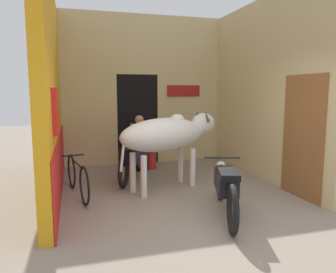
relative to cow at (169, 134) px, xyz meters
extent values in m
plane|color=gray|center=(0.03, -1.93, -1.02)|extent=(30.00, 30.00, 0.00)
cube|color=orange|center=(-2.06, 0.18, 0.82)|extent=(0.18, 4.22, 3.69)
cube|color=red|center=(-1.96, 0.18, -0.51)|extent=(0.03, 4.22, 1.03)
cube|color=red|center=(-1.94, -1.00, 0.53)|extent=(0.08, 0.56, 0.64)
cube|color=#D1BC84|center=(0.03, 2.38, 1.94)|extent=(4.01, 0.18, 1.45)
cube|color=#D1BC84|center=(-1.31, 2.38, 0.10)|extent=(1.32, 0.18, 2.23)
cube|color=#D1BC84|center=(1.20, 2.38, 0.10)|extent=(1.66, 0.18, 2.23)
cube|color=black|center=(-0.14, 2.74, 0.10)|extent=(1.03, 0.90, 2.23)
cube|color=maroon|center=(1.06, 2.27, 0.81)|extent=(0.88, 0.03, 0.28)
cube|color=#D1BC84|center=(2.12, 0.18, 0.82)|extent=(0.18, 4.22, 3.69)
cube|color=brown|center=(2.02, -1.17, 0.03)|extent=(0.05, 1.00, 2.10)
ellipsoid|color=silver|center=(-0.12, -0.05, 0.01)|extent=(1.94, 1.28, 0.62)
ellipsoid|color=silver|center=(0.18, 0.07, 0.26)|extent=(0.37, 0.35, 0.23)
cylinder|color=silver|center=(0.67, 0.27, 0.05)|extent=(0.49, 0.42, 0.41)
ellipsoid|color=silver|center=(0.82, 0.33, 0.15)|extent=(0.66, 0.54, 0.42)
cylinder|color=silver|center=(-0.92, -0.37, -0.22)|extent=(0.14, 0.09, 0.66)
cylinder|color=silver|center=(0.34, 0.33, -0.66)|extent=(0.11, 0.11, 0.73)
cylinder|color=silver|center=(0.48, 0.00, -0.66)|extent=(0.11, 0.11, 0.73)
cylinder|color=silver|center=(-0.71, -0.09, -0.66)|extent=(0.11, 0.11, 0.73)
cylinder|color=silver|center=(-0.58, -0.42, -0.66)|extent=(0.11, 0.11, 0.73)
cone|color=#473D33|center=(0.72, 0.45, 0.31)|extent=(0.12, 0.18, 0.24)
cone|color=#473D33|center=(0.83, 0.17, 0.31)|extent=(0.12, 0.18, 0.24)
torus|color=black|center=(0.20, -2.19, -0.70)|extent=(0.29, 0.64, 0.65)
torus|color=black|center=(0.64, -0.89, -0.70)|extent=(0.29, 0.64, 0.65)
cube|color=black|center=(0.42, -1.54, -0.53)|extent=(0.51, 0.81, 0.28)
cube|color=black|center=(0.36, -1.74, -0.35)|extent=(0.44, 0.66, 0.09)
cylinder|color=black|center=(0.60, -1.03, -0.27)|extent=(0.56, 0.22, 0.03)
sphere|color=silver|center=(0.63, -0.94, -0.43)|extent=(0.15, 0.15, 0.15)
torus|color=black|center=(-0.83, 0.23, -0.71)|extent=(0.32, 0.60, 0.62)
torus|color=black|center=(-0.30, 1.45, -0.71)|extent=(0.32, 0.60, 0.62)
cube|color=navy|center=(-0.56, 0.84, -0.55)|extent=(0.55, 0.78, 0.28)
cube|color=black|center=(-0.64, 0.66, -0.37)|extent=(0.47, 0.64, 0.09)
cylinder|color=black|center=(-0.36, 1.32, -0.30)|extent=(0.55, 0.26, 0.03)
sphere|color=silver|center=(-0.32, 1.40, -0.45)|extent=(0.15, 0.15, 0.15)
torus|color=black|center=(-1.58, -0.56, -0.70)|extent=(0.15, 0.64, 0.64)
torus|color=black|center=(-1.77, 0.51, -0.70)|extent=(0.15, 0.64, 0.64)
cylinder|color=black|center=(-1.67, -0.02, -0.44)|extent=(0.19, 0.88, 0.03)
cylinder|color=black|center=(-1.76, 0.42, -0.38)|extent=(0.44, 0.11, 0.03)
cube|color=#3D3842|center=(-0.22, 1.55, -0.79)|extent=(0.28, 0.14, 0.47)
cube|color=#3D3842|center=(-0.22, 1.64, -0.51)|extent=(0.28, 0.32, 0.11)
cube|color=beige|center=(-0.22, 1.71, -0.23)|extent=(0.40, 0.20, 0.55)
sphere|color=tan|center=(-0.22, 1.71, 0.14)|extent=(0.20, 0.20, 0.20)
cylinder|color=red|center=(0.03, 1.61, -0.81)|extent=(0.25, 0.25, 0.43)
cylinder|color=red|center=(0.03, 1.61, -0.57)|extent=(0.35, 0.35, 0.04)
camera|label=1|loc=(-1.71, -5.80, 0.80)|focal=35.00mm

